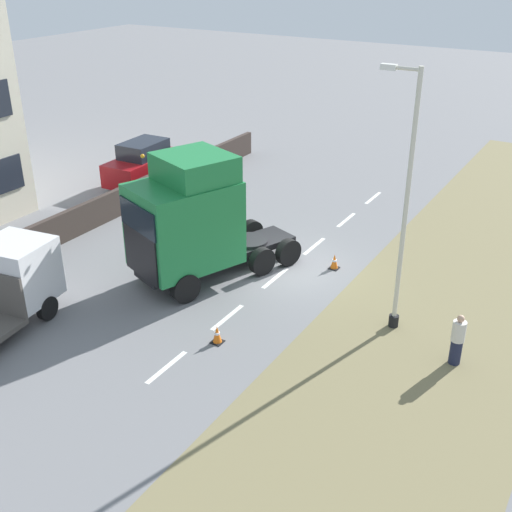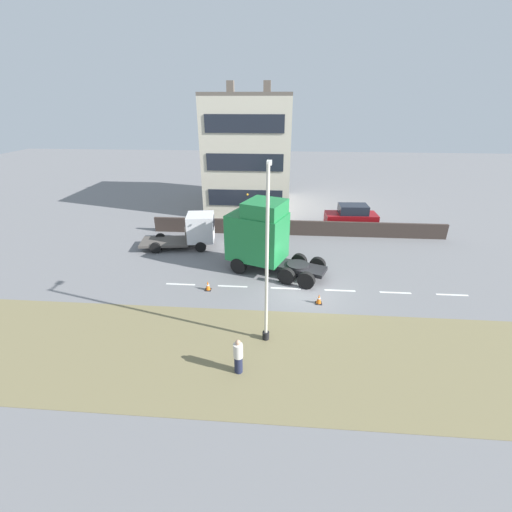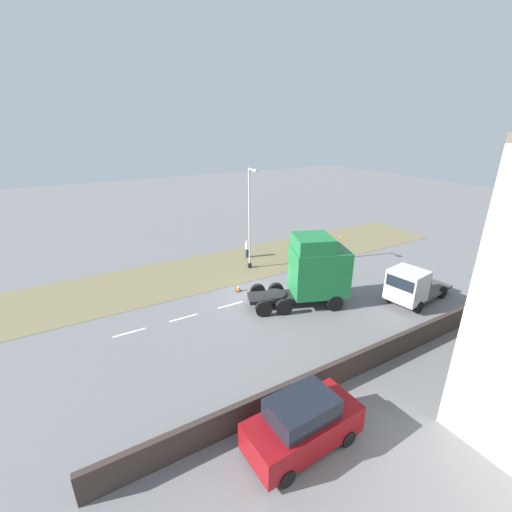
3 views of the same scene
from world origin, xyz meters
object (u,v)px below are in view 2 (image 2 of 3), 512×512
(parked_car, at_px, (351,218))
(traffic_cone_trailing, at_px, (208,286))
(flatbed_truck, at_px, (194,230))
(lamp_post, at_px, (267,267))
(traffic_cone_lead, at_px, (319,299))
(pedestrian, at_px, (238,357))
(lorry_cab, at_px, (261,236))

(parked_car, distance_m, traffic_cone_trailing, 15.24)
(traffic_cone_trailing, bearing_deg, flatbed_truck, 19.72)
(flatbed_truck, distance_m, lamp_post, 12.36)
(parked_car, height_order, lamp_post, lamp_post)
(flatbed_truck, relative_size, parked_car, 1.30)
(traffic_cone_lead, relative_size, traffic_cone_trailing, 1.00)
(flatbed_truck, bearing_deg, parked_car, 103.63)
(lamp_post, height_order, traffic_cone_trailing, lamp_post)
(lamp_post, bearing_deg, pedestrian, 156.24)
(pedestrian, bearing_deg, lamp_post, -23.76)
(parked_car, xyz_separation_m, pedestrian, (-17.84, 7.53, -0.26))
(lorry_cab, height_order, flatbed_truck, lorry_cab)
(pedestrian, bearing_deg, lorry_cab, -1.78)
(lorry_cab, bearing_deg, flatbed_truck, 78.75)
(pedestrian, xyz_separation_m, traffic_cone_lead, (5.54, -3.76, -0.51))
(flatbed_truck, xyz_separation_m, lamp_post, (-10.58, -5.92, 2.41))
(lorry_cab, relative_size, flatbed_truck, 1.15)
(flatbed_truck, height_order, lamp_post, lamp_post)
(parked_car, relative_size, lamp_post, 0.54)
(lorry_cab, relative_size, pedestrian, 4.06)
(lorry_cab, distance_m, flatbed_truck, 6.26)
(lorry_cab, bearing_deg, pedestrian, -160.46)
(pedestrian, height_order, traffic_cone_trailing, pedestrian)
(lorry_cab, height_order, pedestrian, lorry_cab)
(flatbed_truck, xyz_separation_m, pedestrian, (-12.86, -4.91, -0.57))
(pedestrian, bearing_deg, parked_car, -22.90)
(traffic_cone_trailing, bearing_deg, parked_car, -41.93)
(parked_car, xyz_separation_m, traffic_cone_trailing, (-11.32, 10.17, -0.76))
(flatbed_truck, bearing_deg, lamp_post, 21.09)
(lamp_post, bearing_deg, flatbed_truck, 29.24)
(parked_car, distance_m, lamp_post, 17.08)
(parked_car, relative_size, pedestrian, 2.71)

